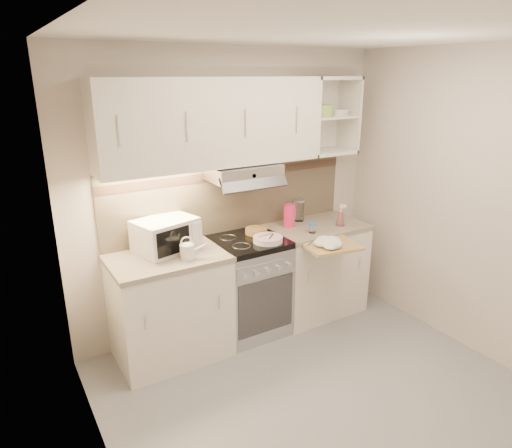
% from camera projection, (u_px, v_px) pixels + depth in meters
% --- Properties ---
extents(ground, '(3.00, 3.00, 0.00)m').
position_uv_depth(ground, '(324.00, 397.00, 3.37)').
color(ground, gray).
rests_on(ground, ground).
extents(room_shell, '(3.04, 2.84, 2.52)m').
position_uv_depth(room_shell, '(302.00, 172.00, 3.16)').
color(room_shell, beige).
rests_on(room_shell, ground).
extents(base_cabinet_left, '(0.90, 0.60, 0.86)m').
position_uv_depth(base_cabinet_left, '(170.00, 309.00, 3.76)').
color(base_cabinet_left, silver).
rests_on(base_cabinet_left, ground).
extents(worktop_left, '(0.92, 0.62, 0.04)m').
position_uv_depth(worktop_left, '(167.00, 258.00, 3.62)').
color(worktop_left, gray).
rests_on(worktop_left, base_cabinet_left).
extents(base_cabinet_right, '(0.90, 0.60, 0.86)m').
position_uv_depth(base_cabinet_right, '(314.00, 270.00, 4.50)').
color(base_cabinet_right, silver).
rests_on(base_cabinet_right, ground).
extents(worktop_right, '(0.92, 0.62, 0.04)m').
position_uv_depth(worktop_right, '(316.00, 227.00, 4.35)').
color(worktop_right, gray).
rests_on(worktop_right, base_cabinet_right).
extents(electric_range, '(0.60, 0.60, 0.90)m').
position_uv_depth(electric_range, '(249.00, 286.00, 4.12)').
color(electric_range, '#B7B7BC').
rests_on(electric_range, ground).
extents(microwave, '(0.54, 0.46, 0.26)m').
position_uv_depth(microwave, '(166.00, 235.00, 3.68)').
color(microwave, silver).
rests_on(microwave, worktop_left).
extents(watering_can, '(0.21, 0.12, 0.18)m').
position_uv_depth(watering_can, '(188.00, 251.00, 3.54)').
color(watering_can, silver).
rests_on(watering_can, worktop_left).
extents(plate_stack, '(0.26, 0.26, 0.05)m').
position_uv_depth(plate_stack, '(268.00, 239.00, 3.90)').
color(plate_stack, silver).
rests_on(plate_stack, electric_range).
extents(bread_loaf, '(0.20, 0.20, 0.05)m').
position_uv_depth(bread_loaf, '(256.00, 231.00, 4.11)').
color(bread_loaf, '#B28E41').
rests_on(bread_loaf, electric_range).
extents(pink_pitcher, '(0.12, 0.11, 0.22)m').
position_uv_depth(pink_pitcher, '(289.00, 215.00, 4.27)').
color(pink_pitcher, '#EA225E').
rests_on(pink_pitcher, worktop_right).
extents(glass_jar, '(0.11, 0.11, 0.21)m').
position_uv_depth(glass_jar, '(299.00, 210.00, 4.45)').
color(glass_jar, silver).
rests_on(glass_jar, worktop_right).
extents(spice_jar, '(0.07, 0.07, 0.10)m').
position_uv_depth(spice_jar, '(312.00, 228.00, 4.12)').
color(spice_jar, white).
rests_on(spice_jar, worktop_right).
extents(spray_bottle, '(0.08, 0.08, 0.22)m').
position_uv_depth(spray_bottle, '(341.00, 217.00, 4.31)').
color(spray_bottle, '#D67881').
rests_on(spray_bottle, worktop_right).
extents(cutting_board, '(0.52, 0.48, 0.02)m').
position_uv_depth(cutting_board, '(330.00, 245.00, 3.92)').
color(cutting_board, tan).
rests_on(cutting_board, base_cabinet_right).
extents(dish_towel, '(0.29, 0.25, 0.08)m').
position_uv_depth(dish_towel, '(331.00, 241.00, 3.85)').
color(dish_towel, silver).
rests_on(dish_towel, cutting_board).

